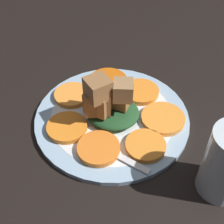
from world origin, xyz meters
TOP-DOWN VIEW (x-y plane):
  - table_slab at (0.00, 0.00)cm, footprint 120.00×120.00cm
  - plate at (0.00, 0.00)cm, footprint 29.13×29.13cm
  - carrot_slice_0 at (-5.44, -6.91)cm, footprint 7.36×7.36cm
  - carrot_slice_1 at (2.01, -8.21)cm, footprint 7.38×7.38cm
  - carrot_slice_2 at (8.70, -3.75)cm, footprint 7.02×7.02cm
  - carrot_slice_3 at (8.80, 3.63)cm, footprint 8.10×8.10cm
  - carrot_slice_4 at (1.97, 8.36)cm, footprint 7.31×7.31cm
  - carrot_slice_5 at (-5.44, 7.97)cm, footprint 8.02×8.02cm
  - carrot_slice_6 at (-9.58, 0.68)cm, footprint 7.07×7.07cm
  - center_pile at (-0.50, -0.63)cm, footprint 10.37×9.73cm
  - fork at (1.14, -7.45)cm, footprint 19.82×3.13cm

SIDE VIEW (x-z plane):
  - table_slab at x=0.00cm, z-range 0.00..2.00cm
  - plate at x=0.00cm, z-range 1.99..3.04cm
  - fork at x=1.14cm, z-range 3.10..3.50cm
  - carrot_slice_0 at x=-5.44cm, z-range 3.10..4.06cm
  - carrot_slice_1 at x=2.01cm, z-range 3.10..4.06cm
  - carrot_slice_2 at x=8.70cm, z-range 3.10..4.06cm
  - carrot_slice_3 at x=8.80cm, z-range 3.10..4.06cm
  - carrot_slice_4 at x=1.97cm, z-range 3.10..4.06cm
  - carrot_slice_5 at x=-5.44cm, z-range 3.10..4.06cm
  - carrot_slice_6 at x=-9.58cm, z-range 3.10..4.06cm
  - center_pile at x=-0.50cm, z-range 1.78..11.79cm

